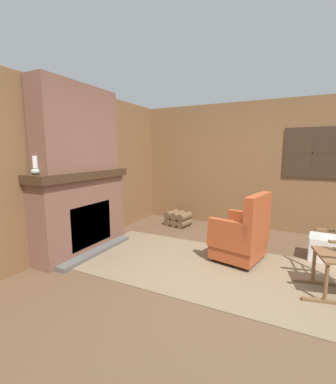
{
  "coord_description": "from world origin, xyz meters",
  "views": [
    {
      "loc": [
        0.6,
        -2.75,
        1.48
      ],
      "look_at": [
        -1.04,
        0.54,
        0.9
      ],
      "focal_mm": 24.0,
      "sensor_mm": 36.0,
      "label": 1
    }
  ],
  "objects_px": {
    "firewood_stack": "(178,219)",
    "oil_lamp_vase": "(36,168)",
    "laundry_basket": "(328,249)",
    "armchair": "(242,236)",
    "storage_case": "(88,166)"
  },
  "relations": [
    {
      "from": "firewood_stack",
      "to": "oil_lamp_vase",
      "type": "height_order",
      "value": "oil_lamp_vase"
    },
    {
      "from": "armchair",
      "to": "oil_lamp_vase",
      "type": "relative_size",
      "value": 4.1
    },
    {
      "from": "laundry_basket",
      "to": "oil_lamp_vase",
      "type": "relative_size",
      "value": 2.19
    },
    {
      "from": "firewood_stack",
      "to": "armchair",
      "type": "bearing_deg",
      "value": -38.33
    },
    {
      "from": "oil_lamp_vase",
      "to": "laundry_basket",
      "type": "bearing_deg",
      "value": 30.0
    },
    {
      "from": "firewood_stack",
      "to": "laundry_basket",
      "type": "height_order",
      "value": "laundry_basket"
    },
    {
      "from": "laundry_basket",
      "to": "storage_case",
      "type": "relative_size",
      "value": 2.16
    },
    {
      "from": "armchair",
      "to": "laundry_basket",
      "type": "height_order",
      "value": "armchair"
    },
    {
      "from": "firewood_stack",
      "to": "oil_lamp_vase",
      "type": "bearing_deg",
      "value": -106.92
    },
    {
      "from": "firewood_stack",
      "to": "laundry_basket",
      "type": "distance_m",
      "value": 2.61
    },
    {
      "from": "laundry_basket",
      "to": "firewood_stack",
      "type": "bearing_deg",
      "value": 166.48
    },
    {
      "from": "armchair",
      "to": "storage_case",
      "type": "distance_m",
      "value": 2.46
    },
    {
      "from": "armchair",
      "to": "laundry_basket",
      "type": "xyz_separation_m",
      "value": [
        1.07,
        0.55,
        -0.19
      ]
    },
    {
      "from": "firewood_stack",
      "to": "laundry_basket",
      "type": "bearing_deg",
      "value": -13.52
    },
    {
      "from": "armchair",
      "to": "firewood_stack",
      "type": "relative_size",
      "value": 1.81
    }
  ]
}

